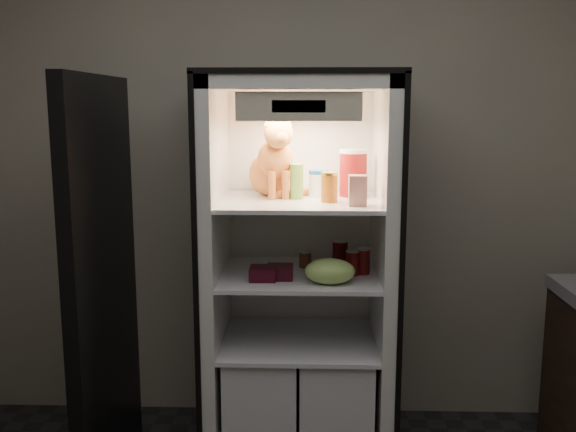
% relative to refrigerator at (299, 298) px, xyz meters
% --- Properties ---
extents(room_shell, '(3.60, 3.60, 3.60)m').
position_rel_refrigerator_xyz_m(room_shell, '(0.00, -1.38, 0.83)').
color(room_shell, white).
rests_on(room_shell, floor).
extents(refrigerator, '(0.90, 0.72, 1.88)m').
position_rel_refrigerator_xyz_m(refrigerator, '(0.00, 0.00, 0.00)').
color(refrigerator, white).
rests_on(refrigerator, floor).
extents(fridge_door, '(0.08, 0.87, 1.85)m').
position_rel_refrigerator_xyz_m(fridge_door, '(-0.85, -0.35, 0.12)').
color(fridge_door, black).
rests_on(fridge_door, floor).
extents(tabby_cat, '(0.37, 0.40, 0.41)m').
position_rel_refrigerator_xyz_m(tabby_cat, '(-0.13, 0.04, 0.65)').
color(tabby_cat, '#B04E16').
rests_on(tabby_cat, refrigerator).
extents(parmesan_shaker, '(0.06, 0.06, 0.16)m').
position_rel_refrigerator_xyz_m(parmesan_shaker, '(-0.01, -0.04, 0.58)').
color(parmesan_shaker, '#227F2D').
rests_on(parmesan_shaker, refrigerator).
extents(mayo_tub, '(0.09, 0.09, 0.13)m').
position_rel_refrigerator_xyz_m(mayo_tub, '(0.09, 0.03, 0.56)').
color(mayo_tub, white).
rests_on(mayo_tub, refrigerator).
extents(salsa_jar, '(0.08, 0.08, 0.14)m').
position_rel_refrigerator_xyz_m(salsa_jar, '(0.14, -0.13, 0.57)').
color(salsa_jar, maroon).
rests_on(salsa_jar, refrigerator).
extents(pepper_jar, '(0.13, 0.13, 0.22)m').
position_rel_refrigerator_xyz_m(pepper_jar, '(0.26, 0.06, 0.61)').
color(pepper_jar, '#A41815').
rests_on(pepper_jar, refrigerator).
extents(cream_carton, '(0.08, 0.08, 0.13)m').
position_rel_refrigerator_xyz_m(cream_carton, '(0.26, -0.23, 0.56)').
color(cream_carton, silver).
rests_on(cream_carton, refrigerator).
extents(soda_can_a, '(0.07, 0.07, 0.14)m').
position_rel_refrigerator_xyz_m(soda_can_a, '(0.20, 0.02, 0.22)').
color(soda_can_a, black).
rests_on(soda_can_a, refrigerator).
extents(soda_can_b, '(0.07, 0.07, 0.12)m').
position_rel_refrigerator_xyz_m(soda_can_b, '(0.30, -0.08, 0.21)').
color(soda_can_b, black).
rests_on(soda_can_b, refrigerator).
extents(soda_can_c, '(0.06, 0.06, 0.12)m').
position_rel_refrigerator_xyz_m(soda_can_c, '(0.25, -0.10, 0.21)').
color(soda_can_c, black).
rests_on(soda_can_c, refrigerator).
extents(condiment_jar, '(0.06, 0.06, 0.08)m').
position_rel_refrigerator_xyz_m(condiment_jar, '(0.03, 0.04, 0.19)').
color(condiment_jar, brown).
rests_on(condiment_jar, refrigerator).
extents(grape_bag, '(0.23, 0.16, 0.11)m').
position_rel_refrigerator_xyz_m(grape_bag, '(0.14, -0.25, 0.20)').
color(grape_bag, '#98C65C').
rests_on(grape_bag, refrigerator).
extents(berry_box_left, '(0.12, 0.12, 0.06)m').
position_rel_refrigerator_xyz_m(berry_box_left, '(-0.16, -0.20, 0.18)').
color(berry_box_left, '#440B19').
rests_on(berry_box_left, refrigerator).
extents(berry_box_right, '(0.12, 0.12, 0.06)m').
position_rel_refrigerator_xyz_m(berry_box_right, '(-0.09, -0.17, 0.18)').
color(berry_box_right, '#440B19').
rests_on(berry_box_right, refrigerator).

